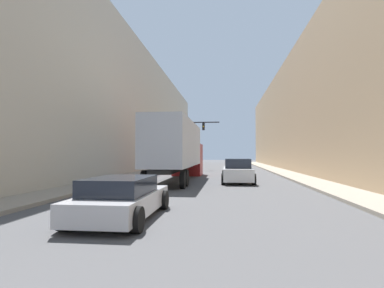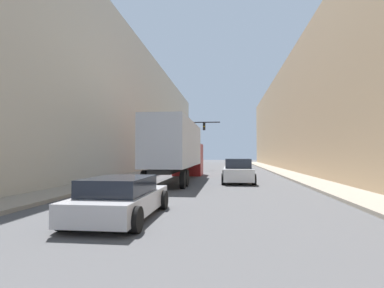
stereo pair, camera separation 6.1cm
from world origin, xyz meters
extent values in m
cube|color=gray|center=(6.71, 30.00, 0.07)|extent=(2.13, 80.00, 0.15)
cube|color=gray|center=(-6.71, 30.00, 0.07)|extent=(2.13, 80.00, 0.15)
cube|color=tan|center=(10.78, 30.00, 6.26)|extent=(6.00, 80.00, 12.52)
cube|color=#BCB29E|center=(-10.78, 30.00, 6.91)|extent=(6.00, 80.00, 13.81)
cube|color=#B2B7C1|center=(-2.29, 21.06, 2.58)|extent=(2.46, 10.22, 2.96)
cube|color=black|center=(-2.29, 21.06, 0.95)|extent=(1.23, 10.22, 0.24)
cube|color=maroon|center=(-2.29, 27.60, 1.39)|extent=(2.46, 2.87, 2.78)
cylinder|color=black|center=(-3.37, 17.15, 0.50)|extent=(0.25, 1.00, 1.00)
cylinder|color=black|center=(-1.21, 17.15, 0.50)|extent=(0.25, 1.00, 1.00)
cylinder|color=black|center=(-3.37, 18.35, 0.50)|extent=(0.25, 1.00, 1.00)
cylinder|color=black|center=(-1.21, 18.35, 0.50)|extent=(0.25, 1.00, 1.00)
cylinder|color=black|center=(-3.37, 27.60, 0.50)|extent=(0.25, 1.00, 1.00)
cylinder|color=black|center=(-1.21, 27.60, 0.50)|extent=(0.25, 1.00, 1.00)
cube|color=#B7B7BC|center=(-1.91, 9.59, 0.46)|extent=(1.83, 4.40, 0.57)
cube|color=#1E232D|center=(-1.91, 9.37, 0.98)|extent=(1.61, 2.42, 0.47)
cylinder|color=black|center=(-2.82, 11.09, 0.32)|extent=(0.25, 0.64, 0.64)
cylinder|color=black|center=(-0.99, 11.09, 0.32)|extent=(0.25, 0.64, 0.64)
cylinder|color=black|center=(-2.82, 7.99, 0.32)|extent=(0.25, 0.64, 0.64)
cylinder|color=black|center=(-0.99, 7.99, 0.32)|extent=(0.25, 0.64, 0.64)
cube|color=silver|center=(1.88, 21.38, 0.58)|extent=(1.84, 4.93, 0.78)
cube|color=#1E232D|center=(1.88, 21.13, 1.28)|extent=(1.62, 2.71, 0.61)
cylinder|color=black|center=(0.96, 23.14, 0.35)|extent=(0.25, 0.70, 0.70)
cylinder|color=black|center=(2.80, 23.14, 0.35)|extent=(0.25, 0.70, 0.70)
cylinder|color=black|center=(0.96, 19.51, 0.35)|extent=(0.25, 0.70, 0.70)
cylinder|color=black|center=(2.80, 19.51, 0.35)|extent=(0.25, 0.70, 0.70)
cylinder|color=black|center=(-5.50, 37.38, 3.04)|extent=(0.20, 0.20, 6.08)
cube|color=black|center=(-2.59, 37.38, 5.78)|extent=(5.82, 0.12, 0.12)
cube|color=black|center=(-3.56, 37.38, 5.27)|extent=(0.30, 0.24, 0.90)
sphere|color=green|center=(-3.56, 37.24, 4.99)|extent=(0.18, 0.18, 0.18)
cube|color=black|center=(-1.62, 37.38, 5.27)|extent=(0.30, 0.24, 0.90)
sphere|color=gold|center=(-1.62, 37.24, 5.27)|extent=(0.18, 0.18, 0.18)
camera|label=1|loc=(1.15, 0.98, 1.89)|focal=28.00mm
camera|label=2|loc=(1.21, 0.99, 1.89)|focal=28.00mm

